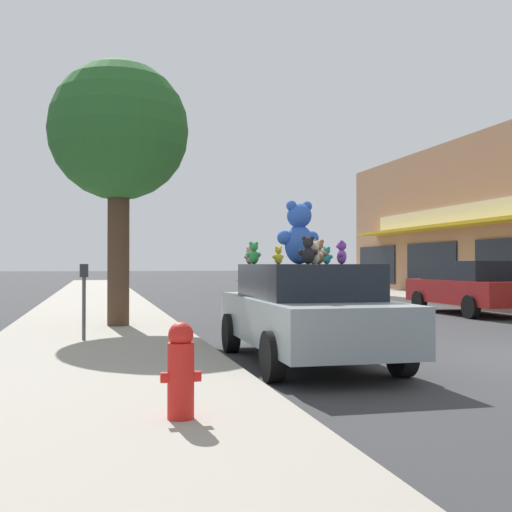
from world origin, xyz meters
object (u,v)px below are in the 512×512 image
at_px(teddy_bear_purple, 341,253).
at_px(parked_car_far_right, 470,286).
at_px(teddy_bear_giant, 299,234).
at_px(teddy_bear_cream, 314,253).
at_px(street_tree, 119,133).
at_px(parking_meter, 84,291).
at_px(teddy_bear_orange, 313,252).
at_px(teddy_bear_black, 308,251).
at_px(teddy_bear_pink, 250,256).
at_px(fire_hydrant, 181,370).
at_px(teddy_bear_brown, 319,252).
at_px(teddy_bear_yellow, 278,255).
at_px(teddy_bear_green, 254,253).
at_px(teddy_bear_teal, 327,256).
at_px(plush_art_car, 306,311).

height_order(teddy_bear_purple, parked_car_far_right, teddy_bear_purple).
distance_m(teddy_bear_giant, teddy_bear_cream, 1.07).
distance_m(street_tree, parking_meter, 4.06).
xyz_separation_m(teddy_bear_orange, teddy_bear_black, (-0.50, -1.27, -0.00)).
relative_size(teddy_bear_pink, fire_hydrant, 0.34).
height_order(teddy_bear_pink, parked_car_far_right, teddy_bear_pink).
bearing_deg(teddy_bear_brown, street_tree, -42.67).
xyz_separation_m(teddy_bear_brown, fire_hydrant, (-2.21, -2.84, -1.03)).
distance_m(teddy_bear_purple, teddy_bear_brown, 0.30).
relative_size(teddy_bear_purple, teddy_bear_brown, 0.97).
xyz_separation_m(teddy_bear_giant, teddy_bear_yellow, (-0.07, 0.87, -0.31)).
height_order(teddy_bear_purple, teddy_bear_yellow, teddy_bear_purple).
distance_m(teddy_bear_yellow, street_tree, 5.15).
relative_size(teddy_bear_black, parked_car_far_right, 0.08).
bearing_deg(parked_car_far_right, teddy_bear_green, -139.49).
relative_size(fire_hydrant, parking_meter, 0.62).
relative_size(teddy_bear_purple, teddy_bear_pink, 1.20).
distance_m(teddy_bear_giant, teddy_bear_pink, 0.99).
bearing_deg(teddy_bear_teal, teddy_bear_green, 11.54).
distance_m(plush_art_car, teddy_bear_yellow, 1.33).
bearing_deg(teddy_bear_cream, teddy_bear_orange, -75.85).
relative_size(teddy_bear_giant, teddy_bear_black, 2.56).
bearing_deg(parked_car_far_right, plush_art_car, -134.86).
xyz_separation_m(teddy_bear_cream, parked_car_far_right, (7.50, 8.21, -0.75)).
relative_size(teddy_bear_teal, street_tree, 0.05).
xyz_separation_m(teddy_bear_green, fire_hydrant, (-1.61, -4.04, -1.03)).
xyz_separation_m(teddy_bear_purple, fire_hydrant, (-2.50, -2.75, -1.03)).
distance_m(teddy_bear_purple, teddy_bear_orange, 1.05).
bearing_deg(plush_art_car, fire_hydrant, -121.75).
height_order(teddy_bear_black, teddy_bear_teal, teddy_bear_black).
bearing_deg(parking_meter, teddy_bear_teal, -36.90).
bearing_deg(street_tree, teddy_bear_orange, -59.19).
relative_size(teddy_bear_giant, teddy_bear_cream, 3.01).
bearing_deg(teddy_bear_green, teddy_bear_orange, 153.62).
relative_size(teddy_bear_brown, parking_meter, 0.26).
distance_m(teddy_bear_purple, fire_hydrant, 3.85).
bearing_deg(teddy_bear_teal, teddy_bear_cream, 108.40).
xyz_separation_m(teddy_bear_black, parking_meter, (-2.83, 3.33, -0.63)).
bearing_deg(teddy_bear_giant, teddy_bear_green, -45.01).
relative_size(plush_art_car, teddy_bear_brown, 13.22).
bearing_deg(fire_hydrant, street_tree, 91.60).
relative_size(plush_art_car, teddy_bear_giant, 4.73).
distance_m(teddy_bear_purple, teddy_bear_teal, 0.58).
bearing_deg(teddy_bear_yellow, teddy_bear_orange, 95.61).
relative_size(teddy_bear_brown, teddy_bear_teal, 1.32).
bearing_deg(teddy_bear_purple, teddy_bear_green, -124.22).
bearing_deg(plush_art_car, street_tree, 118.08).
relative_size(teddy_bear_purple, parked_car_far_right, 0.07).
bearing_deg(parked_car_far_right, teddy_bear_orange, -135.28).
height_order(parked_car_far_right, parking_meter, parked_car_far_right).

